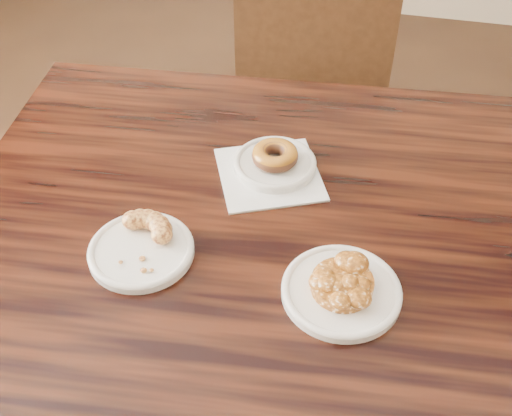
% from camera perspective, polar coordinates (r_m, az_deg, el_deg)
% --- Properties ---
extents(cafe_table, '(1.07, 1.07, 0.75)m').
position_cam_1_polar(cafe_table, '(1.31, -1.01, -14.78)').
color(cafe_table, black).
rests_on(cafe_table, floor).
extents(chair_far, '(0.47, 0.47, 0.90)m').
position_cam_1_polar(chair_far, '(1.90, 4.97, 10.26)').
color(chair_far, black).
rests_on(chair_far, floor).
extents(napkin, '(0.23, 0.23, 0.00)m').
position_cam_1_polar(napkin, '(1.14, 1.21, 3.02)').
color(napkin, white).
rests_on(napkin, cafe_table).
extents(plate_donut, '(0.15, 0.15, 0.01)m').
position_cam_1_polar(plate_donut, '(1.15, 1.68, 3.91)').
color(plate_donut, white).
rests_on(plate_donut, napkin).
extents(plate_cruller, '(0.16, 0.16, 0.01)m').
position_cam_1_polar(plate_cruller, '(1.02, -10.16, -3.79)').
color(plate_cruller, white).
rests_on(plate_cruller, cafe_table).
extents(plate_fritter, '(0.18, 0.18, 0.01)m').
position_cam_1_polar(plate_fritter, '(0.96, 7.59, -7.38)').
color(plate_fritter, white).
rests_on(plate_fritter, cafe_table).
extents(glazed_donut, '(0.08, 0.08, 0.03)m').
position_cam_1_polar(glazed_donut, '(1.13, 1.70, 4.71)').
color(glazed_donut, brown).
rests_on(glazed_donut, plate_donut).
extents(apple_fritter, '(0.13, 0.13, 0.03)m').
position_cam_1_polar(apple_fritter, '(0.94, 7.70, -6.57)').
color(apple_fritter, '#4D2508').
rests_on(apple_fritter, plate_fritter).
extents(cruller_fragment, '(0.11, 0.11, 0.03)m').
position_cam_1_polar(cruller_fragment, '(1.00, -10.31, -2.96)').
color(cruller_fragment, '#602B13').
rests_on(cruller_fragment, plate_cruller).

